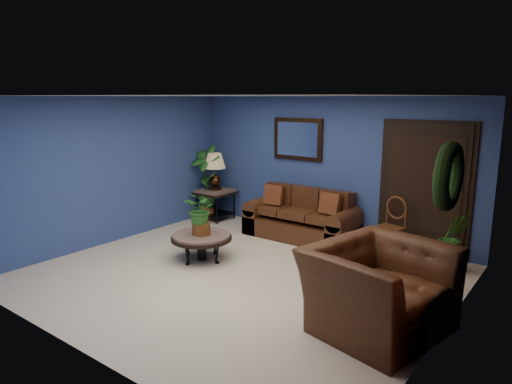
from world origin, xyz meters
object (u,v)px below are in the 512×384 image
Objects in this scene: table_lamp at (215,167)px; coffee_table at (201,238)px; side_chair at (391,222)px; armchair at (378,288)px; sofa at (303,221)px; end_table at (215,197)px.

coffee_table is at bearing -53.26° from table_lamp.
side_chair reaches higher than armchair.
sofa is 2.09m from end_table.
armchair is at bearing -27.66° from end_table.
side_chair is at bearing 30.23° from armchair.
end_table is 3.69m from side_chair.
coffee_table is at bearing -108.78° from sofa.
end_table is 5.02m from armchair.
side_chair is (3.68, 0.07, -0.56)m from table_lamp.
sofa is at bearing 71.22° from coffee_table.
side_chair is at bearing 1.06° from table_lamp.
end_table is at bearing 0.00° from table_lamp.
table_lamp is (-2.08, -0.03, 0.80)m from sofa.
armchair is (0.77, -2.40, -0.07)m from side_chair.
table_lamp is at bearing -164.32° from side_chair.
sofa is at bearing 57.72° from armchair.
sofa is at bearing 0.70° from end_table.
sofa is 1.63m from side_chair.
coffee_table is 1.30× the size of table_lamp.
sofa reaches higher than end_table.
side_chair is 0.67× the size of armchair.
table_lamp is (-1.42, 1.90, 0.75)m from coffee_table.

